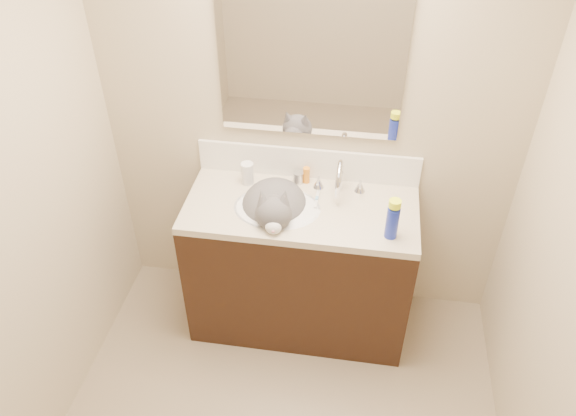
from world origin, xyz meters
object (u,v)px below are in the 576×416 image
(silver_jar, at_px, (298,177))
(faucet, at_px, (339,180))
(vanity_cabinet, at_px, (300,269))
(spray_can, at_px, (392,223))
(amber_bottle, at_px, (306,175))
(basin, at_px, (277,218))
(pill_bottle, at_px, (247,173))
(cat, at_px, (275,208))

(silver_jar, bearing_deg, faucet, -17.01)
(vanity_cabinet, height_order, spray_can, spray_can)
(amber_bottle, bearing_deg, faucet, -23.05)
(basin, relative_size, silver_jar, 7.10)
(vanity_cabinet, bearing_deg, spray_can, -19.72)
(faucet, xyz_separation_m, amber_bottle, (-0.18, 0.08, -0.04))
(faucet, xyz_separation_m, spray_can, (0.28, -0.30, -0.00))
(faucet, relative_size, spray_can, 1.68)
(pill_bottle, bearing_deg, cat, -45.41)
(silver_jar, xyz_separation_m, amber_bottle, (0.04, 0.01, 0.01))
(amber_bottle, xyz_separation_m, spray_can, (0.46, -0.38, 0.04))
(vanity_cabinet, relative_size, spray_can, 7.20)
(spray_can, bearing_deg, vanity_cabinet, 160.28)
(pill_bottle, bearing_deg, vanity_cabinet, -27.22)
(faucet, bearing_deg, amber_bottle, 156.95)
(cat, relative_size, silver_jar, 7.90)
(pill_bottle, bearing_deg, spray_can, -22.87)
(faucet, height_order, amber_bottle, faucet)
(cat, distance_m, pill_bottle, 0.26)
(vanity_cabinet, bearing_deg, amber_bottle, 90.17)
(cat, height_order, pill_bottle, cat)
(cat, xyz_separation_m, amber_bottle, (0.13, 0.23, 0.06))
(amber_bottle, bearing_deg, spray_can, -39.60)
(silver_jar, bearing_deg, vanity_cabinet, -78.09)
(silver_jar, bearing_deg, basin, -108.04)
(basin, xyz_separation_m, pill_bottle, (-0.19, 0.19, 0.13))
(spray_can, bearing_deg, pill_bottle, 157.13)
(faucet, xyz_separation_m, silver_jar, (-0.22, 0.07, -0.05))
(cat, xyz_separation_m, pill_bottle, (-0.18, 0.18, 0.07))
(faucet, height_order, pill_bottle, faucet)
(pill_bottle, bearing_deg, basin, -44.74)
(basin, height_order, amber_bottle, amber_bottle)
(amber_bottle, bearing_deg, basin, -116.07)
(faucet, height_order, cat, faucet)
(vanity_cabinet, xyz_separation_m, pill_bottle, (-0.31, 0.16, 0.51))
(pill_bottle, xyz_separation_m, amber_bottle, (0.31, 0.05, -0.02))
(silver_jar, distance_m, spray_can, 0.62)
(vanity_cabinet, height_order, amber_bottle, amber_bottle)
(basin, relative_size, pill_bottle, 3.68)
(basin, relative_size, cat, 0.90)
(basin, bearing_deg, pill_bottle, 135.26)
(vanity_cabinet, height_order, silver_jar, silver_jar)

